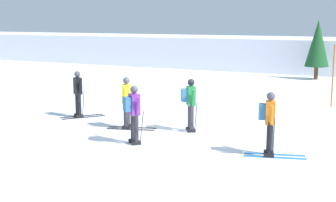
{
  "coord_description": "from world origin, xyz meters",
  "views": [
    {
      "loc": [
        6.3,
        -12.56,
        3.57
      ],
      "look_at": [
        -0.49,
        1.12,
        0.9
      ],
      "focal_mm": 50.18,
      "sensor_mm": 36.0,
      "label": 1
    }
  ],
  "objects_px": {
    "skier_yellow": "(127,101)",
    "conifer_far_left": "(318,43)",
    "skier_green": "(190,102)",
    "trail_marker_pole": "(333,76)",
    "skier_purple": "(134,112)",
    "skier_black": "(78,93)",
    "skier_orange": "(269,121)"
  },
  "relations": [
    {
      "from": "trail_marker_pole",
      "to": "skier_black",
      "type": "bearing_deg",
      "value": -141.62
    },
    {
      "from": "skier_yellow",
      "to": "skier_black",
      "type": "bearing_deg",
      "value": 163.29
    },
    {
      "from": "skier_green",
      "to": "skier_purple",
      "type": "distance_m",
      "value": 2.28
    },
    {
      "from": "skier_black",
      "to": "skier_purple",
      "type": "bearing_deg",
      "value": -32.19
    },
    {
      "from": "skier_orange",
      "to": "skier_yellow",
      "type": "xyz_separation_m",
      "value": [
        -4.97,
        1.04,
        -0.04
      ]
    },
    {
      "from": "skier_black",
      "to": "skier_purple",
      "type": "relative_size",
      "value": 1.0
    },
    {
      "from": "skier_black",
      "to": "skier_orange",
      "type": "distance_m",
      "value": 7.73
    },
    {
      "from": "skier_green",
      "to": "skier_yellow",
      "type": "relative_size",
      "value": 1.0
    },
    {
      "from": "conifer_far_left",
      "to": "skier_orange",
      "type": "bearing_deg",
      "value": -84.9
    },
    {
      "from": "skier_black",
      "to": "skier_green",
      "type": "xyz_separation_m",
      "value": [
        4.57,
        -0.23,
        0.04
      ]
    },
    {
      "from": "skier_black",
      "to": "trail_marker_pole",
      "type": "bearing_deg",
      "value": 38.38
    },
    {
      "from": "skier_orange",
      "to": "trail_marker_pole",
      "type": "relative_size",
      "value": 0.67
    },
    {
      "from": "skier_purple",
      "to": "skier_green",
      "type": "bearing_deg",
      "value": 68.49
    },
    {
      "from": "skier_green",
      "to": "trail_marker_pole",
      "type": "relative_size",
      "value": 0.67
    },
    {
      "from": "skier_black",
      "to": "skier_green",
      "type": "relative_size",
      "value": 1.0
    },
    {
      "from": "skier_purple",
      "to": "conifer_far_left",
      "type": "xyz_separation_m",
      "value": [
        2.25,
        17.64,
        1.2
      ]
    },
    {
      "from": "skier_yellow",
      "to": "conifer_far_left",
      "type": "height_order",
      "value": "conifer_far_left"
    },
    {
      "from": "skier_black",
      "to": "conifer_far_left",
      "type": "bearing_deg",
      "value": 68.59
    },
    {
      "from": "skier_yellow",
      "to": "conifer_far_left",
      "type": "relative_size",
      "value": 0.48
    },
    {
      "from": "skier_purple",
      "to": "conifer_far_left",
      "type": "distance_m",
      "value": 17.83
    },
    {
      "from": "trail_marker_pole",
      "to": "conifer_far_left",
      "type": "distance_m",
      "value": 9.19
    },
    {
      "from": "skier_purple",
      "to": "trail_marker_pole",
      "type": "height_order",
      "value": "trail_marker_pole"
    },
    {
      "from": "skier_green",
      "to": "skier_orange",
      "type": "distance_m",
      "value": 3.34
    },
    {
      "from": "trail_marker_pole",
      "to": "conifer_far_left",
      "type": "relative_size",
      "value": 0.72
    },
    {
      "from": "skier_orange",
      "to": "skier_purple",
      "type": "distance_m",
      "value": 3.82
    },
    {
      "from": "skier_green",
      "to": "skier_orange",
      "type": "height_order",
      "value": "same"
    },
    {
      "from": "skier_black",
      "to": "skier_yellow",
      "type": "relative_size",
      "value": 1.0
    },
    {
      "from": "skier_orange",
      "to": "trail_marker_pole",
      "type": "xyz_separation_m",
      "value": [
        0.53,
        8.18,
        0.32
      ]
    },
    {
      "from": "skier_green",
      "to": "trail_marker_pole",
      "type": "height_order",
      "value": "trail_marker_pole"
    },
    {
      "from": "skier_purple",
      "to": "trail_marker_pole",
      "type": "distance_m",
      "value": 9.74
    },
    {
      "from": "skier_yellow",
      "to": "trail_marker_pole",
      "type": "distance_m",
      "value": 9.02
    },
    {
      "from": "skier_green",
      "to": "skier_orange",
      "type": "xyz_separation_m",
      "value": [
        2.95,
        -1.58,
        0.0
      ]
    }
  ]
}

